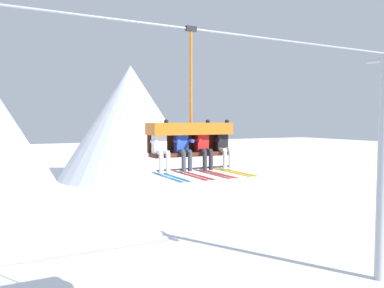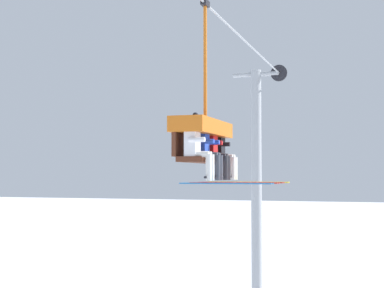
{
  "view_description": "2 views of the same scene",
  "coord_description": "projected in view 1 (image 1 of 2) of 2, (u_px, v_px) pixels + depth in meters",
  "views": [
    {
      "loc": [
        -3.7,
        -9.32,
        6.13
      ],
      "look_at": [
        0.58,
        -0.92,
        5.56
      ],
      "focal_mm": 35.0,
      "sensor_mm": 36.0,
      "label": 1
    },
    {
      "loc": [
        -10.53,
        -4.2,
        5.02
      ],
      "look_at": [
        0.34,
        -0.61,
        5.61
      ],
      "focal_mm": 55.0,
      "sensor_mm": 36.0,
      "label": 2
    }
  ],
  "objects": [
    {
      "name": "skier_white",
      "position": [
        161.0,
        146.0,
        9.04
      ],
      "size": [
        0.48,
        1.7,
        1.34
      ],
      "color": "silver"
    },
    {
      "name": "skier_red",
      "position": [
        204.0,
        145.0,
        9.58
      ],
      "size": [
        0.48,
        1.7,
        1.34
      ],
      "color": "red"
    },
    {
      "name": "chairlift_chair",
      "position": [
        190.0,
        133.0,
        9.62
      ],
      "size": [
        2.19,
        0.74,
        3.57
      ],
      "color": "#512819"
    },
    {
      "name": "lift_cable",
      "position": [
        204.0,
        30.0,
        9.57
      ],
      "size": [
        18.39,
        0.05,
        0.05
      ],
      "color": "#9EA3A8"
    },
    {
      "name": "mountain_peak_east",
      "position": [
        131.0,
        121.0,
        41.26
      ],
      "size": [
        15.72,
        15.72,
        12.25
      ],
      "color": "silver",
      "rests_on": "ground_plane"
    },
    {
      "name": "skier_blue",
      "position": [
        183.0,
        146.0,
        9.31
      ],
      "size": [
        0.46,
        1.7,
        1.23
      ],
      "color": "#2847B7"
    },
    {
      "name": "lift_tower_far",
      "position": [
        383.0,
        163.0,
        14.22
      ],
      "size": [
        0.36,
        1.88,
        8.74
      ],
      "color": "#9EA3A8",
      "rests_on": "ground_plane"
    },
    {
      "name": "skier_black",
      "position": [
        223.0,
        144.0,
        9.85
      ],
      "size": [
        0.48,
        1.7,
        1.34
      ],
      "color": "black"
    }
  ]
}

